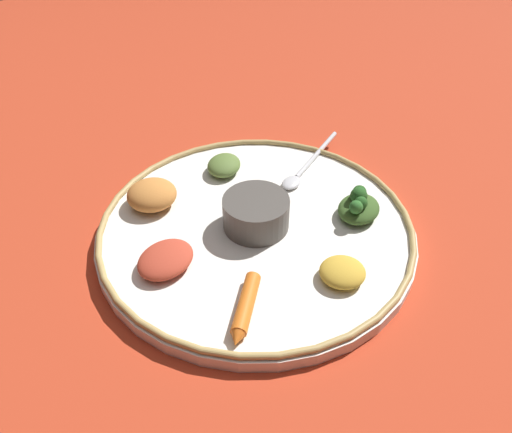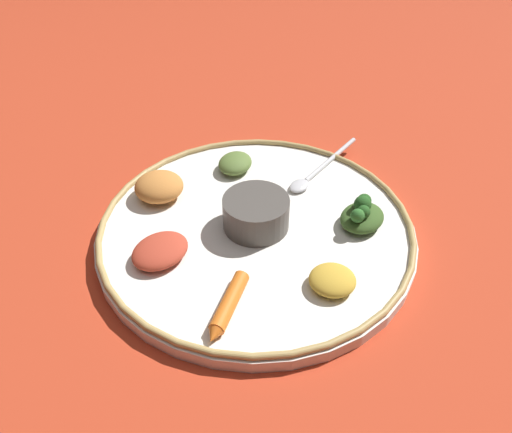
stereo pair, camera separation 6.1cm
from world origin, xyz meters
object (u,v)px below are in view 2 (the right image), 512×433
at_px(center_bowl, 256,212).
at_px(greens_pile, 362,215).
at_px(carrot_near_spoon, 228,306).
at_px(spoon, 315,172).

relative_size(center_bowl, greens_pile, 1.04).
xyz_separation_m(greens_pile, carrot_near_spoon, (-0.20, -0.07, -0.01)).
distance_m(greens_pile, carrot_near_spoon, 0.22).
distance_m(center_bowl, spoon, 0.14).
height_order(greens_pile, carrot_near_spoon, greens_pile).
relative_size(spoon, carrot_near_spoon, 1.92).
bearing_deg(greens_pile, center_bowl, 159.60).
height_order(spoon, greens_pile, greens_pile).
xyz_separation_m(center_bowl, spoon, (0.12, 0.07, -0.02)).
distance_m(spoon, greens_pile, 0.12).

